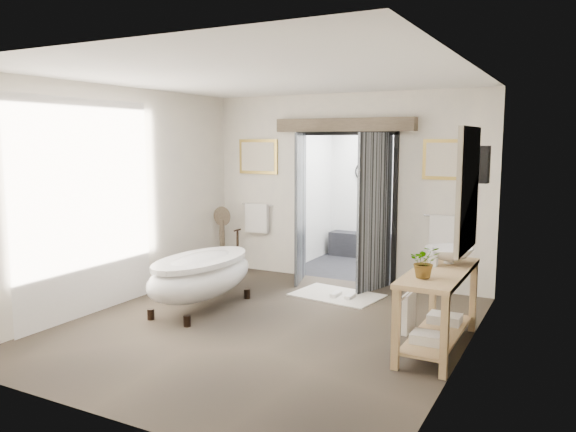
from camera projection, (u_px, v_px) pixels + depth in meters
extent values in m
plane|color=#4E4233|center=(264.00, 326.00, 6.65)|extent=(5.00, 5.00, 0.00)
cube|color=beige|center=(98.00, 238.00, 4.27)|extent=(4.50, 0.02, 2.90)
cube|color=beige|center=(118.00, 196.00, 7.50)|extent=(0.02, 5.00, 2.90)
cube|color=beige|center=(465.00, 217.00, 5.42)|extent=(0.02, 5.00, 2.90)
cube|color=beige|center=(260.00, 185.00, 9.35)|extent=(1.45, 0.02, 2.90)
cube|color=beige|center=(446.00, 193.00, 7.94)|extent=(1.45, 0.02, 2.90)
cube|color=beige|center=(346.00, 113.00, 8.49)|extent=(1.60, 0.02, 0.60)
cube|color=white|center=(263.00, 76.00, 6.26)|extent=(4.50, 5.00, 0.02)
cube|color=silver|center=(86.00, 208.00, 6.96)|extent=(0.02, 2.20, 2.70)
cube|color=gray|center=(468.00, 190.00, 5.61)|extent=(0.05, 0.95, 1.25)
cube|color=silver|center=(465.00, 190.00, 5.62)|extent=(0.01, 0.80, 1.10)
cube|color=black|center=(481.00, 164.00, 6.77)|extent=(0.20, 0.20, 0.45)
sphere|color=#FFCC8C|center=(481.00, 164.00, 6.77)|extent=(0.10, 0.10, 0.10)
cube|color=black|center=(366.00, 267.00, 9.72)|extent=(2.20, 2.00, 0.01)
cube|color=white|center=(369.00, 121.00, 9.38)|extent=(2.20, 2.00, 0.02)
cube|color=white|center=(386.00, 191.00, 10.43)|extent=(2.20, 0.02, 2.50)
cube|color=white|center=(309.00, 193.00, 10.06)|extent=(0.02, 2.00, 2.50)
cube|color=white|center=(432.00, 199.00, 9.04)|extent=(0.02, 2.00, 2.50)
cube|color=black|center=(381.00, 247.00, 10.41)|extent=(2.00, 0.35, 0.45)
cylinder|color=silver|center=(365.00, 172.00, 10.54)|extent=(0.40, 0.03, 0.40)
cylinder|color=silver|center=(407.00, 173.00, 10.17)|extent=(0.40, 0.03, 0.40)
cube|color=black|center=(299.00, 205.00, 9.06)|extent=(0.07, 0.10, 2.30)
cube|color=black|center=(395.00, 211.00, 8.32)|extent=(0.07, 0.10, 2.30)
cube|color=black|center=(346.00, 133.00, 8.53)|extent=(1.67, 0.10, 0.07)
cube|color=black|center=(300.00, 208.00, 8.66)|extent=(0.26, 0.78, 2.30)
cube|color=black|center=(375.00, 213.00, 8.10)|extent=(0.26, 0.78, 2.30)
cube|color=brown|center=(344.00, 125.00, 8.43)|extent=(2.20, 0.20, 0.20)
cube|color=#AD8D3A|center=(258.00, 157.00, 9.28)|extent=(0.72, 0.03, 0.57)
cube|color=silver|center=(258.00, 157.00, 9.27)|extent=(0.62, 0.01, 0.47)
cube|color=#AD8D3A|center=(448.00, 160.00, 7.85)|extent=(0.72, 0.03, 0.57)
cube|color=silver|center=(448.00, 160.00, 7.84)|extent=(0.62, 0.01, 0.47)
cylinder|color=silver|center=(257.00, 205.00, 9.36)|extent=(0.60, 0.02, 0.02)
cube|color=white|center=(257.00, 218.00, 9.37)|extent=(0.42, 0.08, 0.48)
cylinder|color=silver|center=(446.00, 217.00, 7.92)|extent=(0.60, 0.02, 0.02)
cube|color=white|center=(445.00, 232.00, 7.94)|extent=(0.42, 0.08, 0.48)
cylinder|color=black|center=(151.00, 314.00, 6.90)|extent=(0.09, 0.09, 0.13)
cylinder|color=black|center=(187.00, 321.00, 6.64)|extent=(0.09, 0.09, 0.13)
cylinder|color=black|center=(214.00, 289.00, 8.07)|extent=(0.09, 0.09, 0.13)
cylinder|color=black|center=(247.00, 294.00, 7.81)|extent=(0.09, 0.09, 0.13)
ellipsoid|color=white|center=(201.00, 276.00, 7.31)|extent=(0.85, 1.90, 0.60)
cylinder|color=black|center=(237.00, 238.00, 8.02)|extent=(0.03, 0.03, 0.25)
cube|color=tan|center=(396.00, 327.00, 5.35)|extent=(0.07, 0.07, 0.85)
cube|color=tan|center=(445.00, 334.00, 5.14)|extent=(0.07, 0.07, 0.85)
cube|color=tan|center=(433.00, 290.00, 6.65)|extent=(0.07, 0.07, 0.85)
cube|color=tan|center=(473.00, 295.00, 6.44)|extent=(0.07, 0.07, 0.85)
cube|color=tan|center=(439.00, 272.00, 5.84)|extent=(0.55, 1.60, 0.05)
cube|color=tan|center=(437.00, 334.00, 5.93)|extent=(0.45, 1.50, 0.03)
cylinder|color=silver|center=(413.00, 290.00, 5.99)|extent=(0.02, 1.40, 0.02)
cube|color=white|center=(409.00, 312.00, 5.89)|extent=(0.06, 0.34, 0.42)
cube|color=white|center=(429.00, 338.00, 5.61)|extent=(0.35, 0.25, 0.10)
cube|color=white|center=(445.00, 319.00, 6.23)|extent=(0.35, 0.25, 0.10)
cube|color=brown|center=(223.00, 270.00, 9.38)|extent=(0.21, 0.21, 0.08)
cylinder|color=brown|center=(222.00, 244.00, 9.32)|extent=(0.09, 0.09, 0.82)
cylinder|color=silver|center=(223.00, 216.00, 9.27)|extent=(0.29, 0.02, 0.29)
cylinder|color=brown|center=(222.00, 216.00, 9.26)|extent=(0.33, 0.01, 0.33)
cube|color=beige|center=(337.00, 295.00, 7.96)|extent=(1.29, 0.95, 0.01)
cube|color=silver|center=(336.00, 294.00, 7.90)|extent=(0.09, 0.24, 0.05)
cube|color=silver|center=(350.00, 296.00, 7.80)|extent=(0.09, 0.24, 0.05)
imported|color=white|center=(449.00, 255.00, 6.15)|extent=(0.54, 0.54, 0.18)
imported|color=gray|center=(425.00, 262.00, 5.49)|extent=(0.37, 0.34, 0.32)
imported|color=gray|center=(433.00, 256.00, 6.00)|extent=(0.10, 0.10, 0.21)
imported|color=gray|center=(448.00, 250.00, 6.43)|extent=(0.17, 0.17, 0.18)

